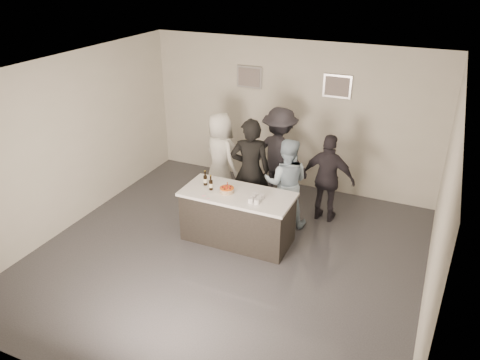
{
  "coord_description": "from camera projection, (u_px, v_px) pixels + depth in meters",
  "views": [
    {
      "loc": [
        2.78,
        -5.7,
        4.43
      ],
      "look_at": [
        0.0,
        0.5,
        1.15
      ],
      "focal_mm": 35.0,
      "sensor_mm": 36.0,
      "label": 1
    }
  ],
  "objects": [
    {
      "name": "person_guest_right",
      "position": [
        328.0,
        179.0,
        8.35
      ],
      "size": [
        0.99,
        0.45,
        1.65
      ],
      "primitive_type": "imported",
      "rotation": [
        0.0,
        0.0,
        3.09
      ],
      "color": "#27242A",
      "rests_on": "ground"
    },
    {
      "name": "person_guest_left",
      "position": [
        220.0,
        156.0,
        9.13
      ],
      "size": [
        1.02,
        0.91,
        1.75
      ],
      "primitive_type": "imported",
      "rotation": [
        0.0,
        0.0,
        2.62
      ],
      "color": "white",
      "rests_on": "ground"
    },
    {
      "name": "person_main_blue",
      "position": [
        286.0,
        183.0,
        8.21
      ],
      "size": [
        0.92,
        0.8,
        1.64
      ],
      "primitive_type": "imported",
      "rotation": [
        0.0,
        0.0,
        3.39
      ],
      "color": "#9DB8CD",
      "rests_on": "ground"
    },
    {
      "name": "wall_right",
      "position": [
        441.0,
        213.0,
        5.88
      ],
      "size": [
        0.04,
        6.0,
        3.0
      ],
      "primitive_type": "cube",
      "color": "beige",
      "rests_on": "ground"
    },
    {
      "name": "beer_bottle_b",
      "position": [
        211.0,
        183.0,
        7.73
      ],
      "size": [
        0.07,
        0.07,
        0.26
      ],
      "primitive_type": "cylinder",
      "color": "black",
      "rests_on": "bar_counter"
    },
    {
      "name": "wall_back",
      "position": [
        291.0,
        115.0,
        9.45
      ],
      "size": [
        6.0,
        0.04,
        3.0
      ],
      "primitive_type": "cube",
      "color": "beige",
      "rests_on": "ground"
    },
    {
      "name": "picture_right",
      "position": [
        337.0,
        86.0,
        8.79
      ],
      "size": [
        0.54,
        0.04,
        0.44
      ],
      "primitive_type": "cube",
      "color": "#B2B2B7",
      "rests_on": "wall_back"
    },
    {
      "name": "wall_left",
      "position": [
        70.0,
        142.0,
        8.09
      ],
      "size": [
        0.04,
        6.0,
        3.0
      ],
      "primitive_type": "cube",
      "color": "beige",
      "rests_on": "ground"
    },
    {
      "name": "candles",
      "position": [
        209.0,
        198.0,
        7.53
      ],
      "size": [
        0.24,
        0.08,
        0.01
      ],
      "primitive_type": "cube",
      "color": "pink",
      "rests_on": "bar_counter"
    },
    {
      "name": "bar_counter",
      "position": [
        238.0,
        217.0,
        7.87
      ],
      "size": [
        1.86,
        0.86,
        0.9
      ],
      "primitive_type": "cube",
      "color": "white",
      "rests_on": "ground"
    },
    {
      "name": "ceiling",
      "position": [
        225.0,
        72.0,
        6.33
      ],
      "size": [
        6.0,
        6.0,
        0.0
      ],
      "primitive_type": "plane",
      "rotation": [
        3.14,
        0.0,
        0.0
      ],
      "color": "white"
    },
    {
      "name": "person_main_black",
      "position": [
        250.0,
        171.0,
        8.3
      ],
      "size": [
        0.83,
        0.69,
        1.94
      ],
      "primitive_type": "imported",
      "rotation": [
        0.0,
        0.0,
        3.52
      ],
      "color": "black",
      "rests_on": "ground"
    },
    {
      "name": "wall_front",
      "position": [
        92.0,
        291.0,
        4.52
      ],
      "size": [
        6.0,
        0.04,
        3.0
      ],
      "primitive_type": "cube",
      "color": "beige",
      "rests_on": "ground"
    },
    {
      "name": "picture_left",
      "position": [
        249.0,
        77.0,
        9.45
      ],
      "size": [
        0.54,
        0.04,
        0.44
      ],
      "primitive_type": "cube",
      "color": "#B2B2B7",
      "rests_on": "wall_back"
    },
    {
      "name": "beer_bottle_a",
      "position": [
        205.0,
        178.0,
        7.9
      ],
      "size": [
        0.07,
        0.07,
        0.26
      ],
      "primitive_type": "cylinder",
      "color": "black",
      "rests_on": "bar_counter"
    },
    {
      "name": "cake",
      "position": [
        227.0,
        190.0,
        7.69
      ],
      "size": [
        0.24,
        0.24,
        0.07
      ],
      "primitive_type": "cylinder",
      "color": "orange",
      "rests_on": "bar_counter"
    },
    {
      "name": "floor",
      "position": [
        227.0,
        255.0,
        7.64
      ],
      "size": [
        6.0,
        6.0,
        0.0
      ],
      "primitive_type": "plane",
      "color": "#3D3D42",
      "rests_on": "ground"
    },
    {
      "name": "person_guest_back",
      "position": [
        279.0,
        155.0,
        9.05
      ],
      "size": [
        1.35,
        0.98,
        1.88
      ],
      "primitive_type": "imported",
      "rotation": [
        0.0,
        0.0,
        2.88
      ],
      "color": "#2C2A32",
      "rests_on": "ground"
    },
    {
      "name": "tumbler_cluster",
      "position": [
        256.0,
        198.0,
        7.44
      ],
      "size": [
        0.19,
        0.3,
        0.08
      ],
      "primitive_type": "cube",
      "color": "orange",
      "rests_on": "bar_counter"
    }
  ]
}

